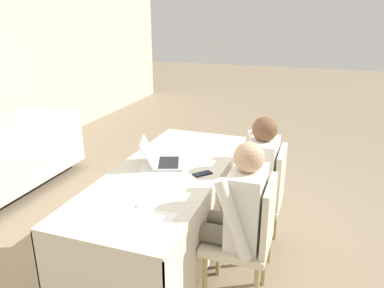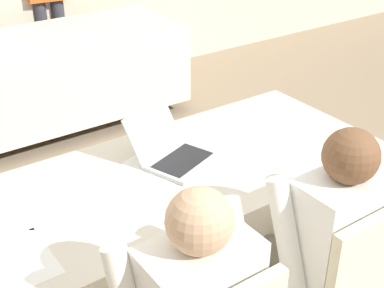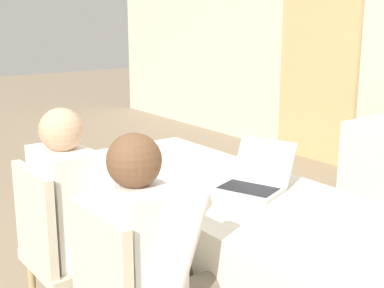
{
  "view_description": "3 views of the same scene",
  "coord_description": "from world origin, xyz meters",
  "views": [
    {
      "loc": [
        -2.51,
        -1.09,
        1.95
      ],
      "look_at": [
        0.0,
        -0.21,
        1.01
      ],
      "focal_mm": 35.0,
      "sensor_mm": 36.0,
      "label": 1
    },
    {
      "loc": [
        -1.03,
        -1.68,
        2.0
      ],
      "look_at": [
        0.0,
        -0.21,
        1.01
      ],
      "focal_mm": 50.0,
      "sensor_mm": 36.0,
      "label": 2
    },
    {
      "loc": [
        1.9,
        -1.62,
        1.59
      ],
      "look_at": [
        0.0,
        -0.21,
        1.01
      ],
      "focal_mm": 50.0,
      "sensor_mm": 36.0,
      "label": 3
    }
  ],
  "objects": [
    {
      "name": "chair_near_right",
      "position": [
        0.32,
        -0.73,
        0.52
      ],
      "size": [
        0.44,
        0.44,
        0.92
      ],
      "rotation": [
        0.0,
        0.0,
        3.14
      ],
      "color": "tan",
      "rests_on": "ground_plane"
    },
    {
      "name": "laptop",
      "position": [
        0.1,
        0.08,
        0.8
      ],
      "size": [
        0.4,
        0.42,
        0.22
      ],
      "rotation": [
        0.0,
        0.0,
        0.35
      ],
      "color": "#B7B7BC",
      "rests_on": "conference_table_near"
    },
    {
      "name": "paper_centre_table",
      "position": [
        0.02,
        0.08,
        0.76
      ],
      "size": [
        0.3,
        0.35,
        0.0
      ],
      "rotation": [
        0.0,
        0.0,
        0.37
      ],
      "color": "white",
      "rests_on": "conference_table_near"
    },
    {
      "name": "person_white_shirt",
      "position": [
        0.32,
        -0.62,
        0.68
      ],
      "size": [
        0.5,
        0.52,
        1.18
      ],
      "rotation": [
        0.0,
        0.0,
        3.14
      ],
      "color": "#665B4C",
      "rests_on": "ground_plane"
    },
    {
      "name": "paper_beside_laptop",
      "position": [
        -0.46,
        0.05,
        0.76
      ],
      "size": [
        0.32,
        0.36,
        0.0
      ],
      "rotation": [
        0.0,
        0.0,
        -0.44
      ],
      "color": "white",
      "rests_on": "conference_table_near"
    },
    {
      "name": "paper_left_edge",
      "position": [
        -0.7,
        -0.18,
        0.76
      ],
      "size": [
        0.21,
        0.3,
        0.0
      ],
      "rotation": [
        0.0,
        0.0,
        0.01
      ],
      "color": "white",
      "rests_on": "conference_table_near"
    },
    {
      "name": "conference_table_near",
      "position": [
        0.0,
        0.0,
        0.58
      ],
      "size": [
        2.09,
        0.85,
        0.76
      ],
      "color": "beige",
      "rests_on": "ground_plane"
    },
    {
      "name": "cell_phone",
      "position": [
        0.03,
        -0.29,
        0.76
      ],
      "size": [
        0.16,
        0.15,
        0.01
      ],
      "rotation": [
        0.0,
        0.0,
        0.87
      ],
      "color": "black",
      "rests_on": "conference_table_near"
    },
    {
      "name": "conference_table_far",
      "position": [
        0.33,
        2.21,
        0.58
      ],
      "size": [
        2.09,
        0.85,
        0.76
      ],
      "color": "beige",
      "rests_on": "ground_plane"
    }
  ]
}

